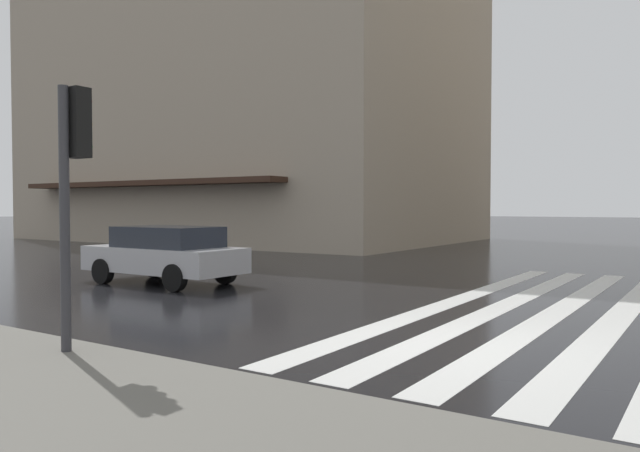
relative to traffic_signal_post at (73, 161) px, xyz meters
name	(u,v)px	position (x,y,z in m)	size (l,w,h in m)	color
ground_plane	(454,346)	(3.34, -3.57, -2.45)	(220.00, 220.00, 0.00)	black
zebra_crossing	(591,311)	(7.34, -4.63, -2.45)	(13.00, 5.50, 0.01)	silver
haussmann_block_mid	(250,36)	(23.43, 16.75, 9.43)	(16.37, 23.79, 24.29)	tan
traffic_signal_post	(73,161)	(0.00, 0.00, 0.00)	(0.44, 0.30, 3.19)	#333338
car_silver	(165,253)	(5.84, 4.80, -1.70)	(1.85, 4.10, 1.41)	#B7B7BC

